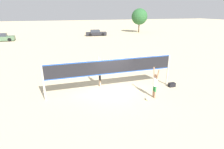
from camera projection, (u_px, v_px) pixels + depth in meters
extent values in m
plane|color=beige|center=(112.00, 91.00, 12.47)|extent=(200.00, 200.00, 0.00)
cylinder|color=beige|center=(44.00, 84.00, 10.84)|extent=(0.13, 0.13, 2.35)
cylinder|color=beige|center=(168.00, 70.00, 13.29)|extent=(0.13, 0.13, 2.35)
cube|color=black|center=(112.00, 67.00, 11.83)|extent=(8.78, 0.02, 1.00)
cube|color=#1E4CB2|center=(112.00, 60.00, 11.67)|extent=(8.78, 0.03, 0.06)
cube|color=#1E4CB2|center=(112.00, 73.00, 11.99)|extent=(8.78, 0.03, 0.06)
cylinder|color=tan|center=(155.00, 95.00, 11.47)|extent=(0.11, 0.11, 0.46)
cylinder|color=#267F3F|center=(155.00, 89.00, 11.33)|extent=(0.12, 0.12, 0.37)
cylinder|color=tan|center=(153.00, 94.00, 11.65)|extent=(0.11, 0.11, 0.46)
cylinder|color=#267F3F|center=(154.00, 88.00, 11.51)|extent=(0.12, 0.12, 0.37)
cylinder|color=white|center=(155.00, 82.00, 11.25)|extent=(0.28, 0.28, 0.59)
sphere|color=tan|center=(156.00, 76.00, 11.11)|extent=(0.23, 0.23, 0.23)
cylinder|color=tan|center=(158.00, 74.00, 10.84)|extent=(0.08, 0.21, 0.66)
cylinder|color=tan|center=(154.00, 72.00, 11.26)|extent=(0.08, 0.21, 0.66)
cylinder|color=beige|center=(100.00, 82.00, 13.38)|extent=(0.11, 0.11, 0.50)
cylinder|color=black|center=(100.00, 77.00, 13.23)|extent=(0.12, 0.12, 0.41)
cylinder|color=beige|center=(100.00, 83.00, 13.21)|extent=(0.11, 0.11, 0.50)
cylinder|color=black|center=(100.00, 78.00, 13.05)|extent=(0.12, 0.12, 0.41)
cylinder|color=white|center=(100.00, 71.00, 12.96)|extent=(0.28, 0.28, 0.64)
sphere|color=beige|center=(99.00, 65.00, 12.80)|extent=(0.25, 0.25, 0.25)
cylinder|color=beige|center=(99.00, 62.00, 12.96)|extent=(0.08, 0.23, 0.72)
cylinder|color=beige|center=(100.00, 63.00, 12.52)|extent=(0.08, 0.23, 0.72)
sphere|color=silver|center=(148.00, 99.00, 11.22)|extent=(0.23, 0.23, 0.23)
cube|color=black|center=(172.00, 85.00, 13.22)|extent=(0.50, 0.30, 0.30)
cube|color=#4C6B4C|center=(3.00, 38.00, 32.98)|extent=(4.11, 1.96, 0.78)
cube|color=#2D333D|center=(1.00, 35.00, 32.70)|extent=(1.88, 1.74, 0.52)
cylinder|color=black|center=(11.00, 38.00, 34.21)|extent=(0.65, 0.24, 0.64)
cylinder|color=black|center=(10.00, 40.00, 32.66)|extent=(0.65, 0.24, 0.64)
cube|color=#232328|center=(96.00, 34.00, 40.19)|extent=(4.80, 2.13, 0.67)
cube|color=#2D333D|center=(95.00, 31.00, 39.94)|extent=(2.23, 1.76, 0.52)
cylinder|color=black|center=(102.00, 34.00, 41.26)|extent=(0.66, 0.28, 0.64)
cylinder|color=black|center=(103.00, 35.00, 39.77)|extent=(0.66, 0.28, 0.64)
cylinder|color=black|center=(90.00, 34.00, 40.70)|extent=(0.66, 0.28, 0.64)
cylinder|color=black|center=(90.00, 35.00, 39.21)|extent=(0.66, 0.28, 0.64)
cylinder|color=#4C3823|center=(139.00, 27.00, 46.09)|extent=(0.29, 0.29, 2.86)
sphere|color=#285B2D|center=(139.00, 17.00, 45.21)|extent=(4.08, 4.08, 4.08)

